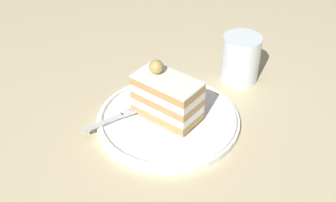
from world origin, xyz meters
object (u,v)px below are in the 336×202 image
Objects in this scene: fork at (117,117)px; drink_glass_near at (240,60)px; cake_slice at (169,96)px; dessert_plate at (168,119)px.

fork is 0.26m from drink_glass_near.
fork is at bearing 157.99° from cake_slice.
dessert_plate is 0.19m from drink_glass_near.
cake_slice is 1.36× the size of drink_glass_near.
dessert_plate is 2.01× the size of fork.
cake_slice is 1.03× the size of fork.
fork is (-0.08, 0.04, 0.01)m from dessert_plate.
cake_slice is 0.19m from drink_glass_near.
dessert_plate is 0.05m from cake_slice.
dessert_plate is at bearing -165.83° from drink_glass_near.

